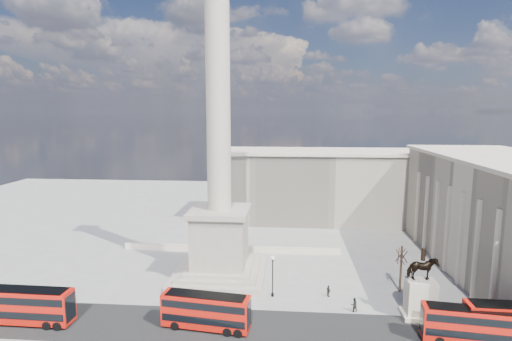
{
  "coord_description": "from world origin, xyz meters",
  "views": [
    {
      "loc": [
        10.42,
        -54.01,
        25.54
      ],
      "look_at": [
        5.8,
        2.68,
        17.16
      ],
      "focal_mm": 28.0,
      "sensor_mm": 36.0,
      "label": 1
    }
  ],
  "objects_px": {
    "red_bus_c": "(472,325)",
    "pedestrian_walking": "(431,314)",
    "equestrian_statue": "(421,293)",
    "pedestrian_crossing": "(328,291)",
    "nelsons_column": "(219,195)",
    "victorian_lamp": "(273,273)",
    "pedestrian_standing": "(354,305)",
    "red_bus_a": "(28,306)",
    "red_bus_b": "(206,311)"
  },
  "relations": [
    {
      "from": "red_bus_c",
      "to": "victorian_lamp",
      "type": "bearing_deg",
      "value": 163.1
    },
    {
      "from": "red_bus_a",
      "to": "pedestrian_crossing",
      "type": "bearing_deg",
      "value": 16.52
    },
    {
      "from": "pedestrian_standing",
      "to": "pedestrian_crossing",
      "type": "relative_size",
      "value": 1.13
    },
    {
      "from": "red_bus_b",
      "to": "pedestrian_standing",
      "type": "xyz_separation_m",
      "value": [
        18.12,
        5.61,
        -1.3
      ]
    },
    {
      "from": "red_bus_a",
      "to": "red_bus_c",
      "type": "height_order",
      "value": "red_bus_a"
    },
    {
      "from": "red_bus_b",
      "to": "equestrian_statue",
      "type": "distance_m",
      "value": 26.58
    },
    {
      "from": "nelsons_column",
      "to": "pedestrian_crossing",
      "type": "distance_m",
      "value": 21.07
    },
    {
      "from": "victorian_lamp",
      "to": "red_bus_c",
      "type": "bearing_deg",
      "value": -23.39
    },
    {
      "from": "red_bus_b",
      "to": "red_bus_c",
      "type": "height_order",
      "value": "red_bus_b"
    },
    {
      "from": "nelsons_column",
      "to": "equestrian_statue",
      "type": "relative_size",
      "value": 5.5
    },
    {
      "from": "equestrian_statue",
      "to": "pedestrian_walking",
      "type": "distance_m",
      "value": 2.72
    },
    {
      "from": "red_bus_a",
      "to": "red_bus_b",
      "type": "height_order",
      "value": "red_bus_a"
    },
    {
      "from": "red_bus_a",
      "to": "nelsons_column",
      "type": "bearing_deg",
      "value": 38.9
    },
    {
      "from": "equestrian_statue",
      "to": "pedestrian_crossing",
      "type": "bearing_deg",
      "value": 156.59
    },
    {
      "from": "nelsons_column",
      "to": "equestrian_statue",
      "type": "height_order",
      "value": "nelsons_column"
    },
    {
      "from": "equestrian_statue",
      "to": "red_bus_c",
      "type": "bearing_deg",
      "value": -55.76
    },
    {
      "from": "red_bus_c",
      "to": "victorian_lamp",
      "type": "distance_m",
      "value": 24.45
    },
    {
      "from": "pedestrian_standing",
      "to": "pedestrian_crossing",
      "type": "distance_m",
      "value": 4.89
    },
    {
      "from": "red_bus_c",
      "to": "equestrian_statue",
      "type": "relative_size",
      "value": 1.15
    },
    {
      "from": "equestrian_statue",
      "to": "pedestrian_crossing",
      "type": "height_order",
      "value": "equestrian_statue"
    },
    {
      "from": "red_bus_c",
      "to": "pedestrian_standing",
      "type": "relative_size",
      "value": 5.61
    },
    {
      "from": "red_bus_c",
      "to": "pedestrian_walking",
      "type": "distance_m",
      "value": 5.46
    },
    {
      "from": "red_bus_a",
      "to": "red_bus_c",
      "type": "bearing_deg",
      "value": 1.06
    },
    {
      "from": "nelsons_column",
      "to": "pedestrian_walking",
      "type": "distance_m",
      "value": 32.75
    },
    {
      "from": "nelsons_column",
      "to": "red_bus_b",
      "type": "xyz_separation_m",
      "value": [
        0.98,
        -15.44,
        -10.68
      ]
    },
    {
      "from": "pedestrian_walking",
      "to": "red_bus_c",
      "type": "bearing_deg",
      "value": -69.58
    },
    {
      "from": "red_bus_c",
      "to": "equestrian_statue",
      "type": "distance_m",
      "value": 6.76
    },
    {
      "from": "red_bus_b",
      "to": "equestrian_statue",
      "type": "bearing_deg",
      "value": 18.04
    },
    {
      "from": "nelsons_column",
      "to": "pedestrian_standing",
      "type": "distance_m",
      "value": 24.6
    },
    {
      "from": "nelsons_column",
      "to": "pedestrian_walking",
      "type": "xyz_separation_m",
      "value": [
        28.21,
        -11.5,
        -12.03
      ]
    },
    {
      "from": "equestrian_statue",
      "to": "victorian_lamp",
      "type": "bearing_deg",
      "value": 167.4
    },
    {
      "from": "nelsons_column",
      "to": "red_bus_a",
      "type": "bearing_deg",
      "value": -142.19
    },
    {
      "from": "red_bus_a",
      "to": "pedestrian_crossing",
      "type": "height_order",
      "value": "red_bus_a"
    },
    {
      "from": "red_bus_c",
      "to": "pedestrian_standing",
      "type": "distance_m",
      "value": 13.38
    },
    {
      "from": "pedestrian_crossing",
      "to": "victorian_lamp",
      "type": "bearing_deg",
      "value": 67.55
    },
    {
      "from": "equestrian_statue",
      "to": "pedestrian_standing",
      "type": "bearing_deg",
      "value": 174.63
    },
    {
      "from": "red_bus_a",
      "to": "pedestrian_standing",
      "type": "bearing_deg",
      "value": 10.01
    },
    {
      "from": "red_bus_c",
      "to": "pedestrian_crossing",
      "type": "relative_size",
      "value": 6.36
    },
    {
      "from": "red_bus_b",
      "to": "pedestrian_walking",
      "type": "height_order",
      "value": "red_bus_b"
    },
    {
      "from": "victorian_lamp",
      "to": "pedestrian_walking",
      "type": "bearing_deg",
      "value": -14.43
    },
    {
      "from": "red_bus_b",
      "to": "red_bus_c",
      "type": "distance_m",
      "value": 29.88
    },
    {
      "from": "equestrian_statue",
      "to": "pedestrian_standing",
      "type": "xyz_separation_m",
      "value": [
        -7.99,
        0.75,
        -2.26
      ]
    },
    {
      "from": "red_bus_a",
      "to": "pedestrian_standing",
      "type": "height_order",
      "value": "red_bus_a"
    },
    {
      "from": "red_bus_a",
      "to": "equestrian_statue",
      "type": "xyz_separation_m",
      "value": [
        47.82,
        5.5,
        0.87
      ]
    },
    {
      "from": "red_bus_c",
      "to": "pedestrian_walking",
      "type": "xyz_separation_m",
      "value": [
        -2.64,
        4.61,
        -1.29
      ]
    },
    {
      "from": "pedestrian_standing",
      "to": "victorian_lamp",
      "type": "bearing_deg",
      "value": -33.47
    },
    {
      "from": "victorian_lamp",
      "to": "nelsons_column",
      "type": "bearing_deg",
      "value": 142.77
    },
    {
      "from": "nelsons_column",
      "to": "pedestrian_standing",
      "type": "height_order",
      "value": "nelsons_column"
    },
    {
      "from": "red_bus_c",
      "to": "pedestrian_crossing",
      "type": "distance_m",
      "value": 17.9
    },
    {
      "from": "victorian_lamp",
      "to": "equestrian_statue",
      "type": "relative_size",
      "value": 0.65
    }
  ]
}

